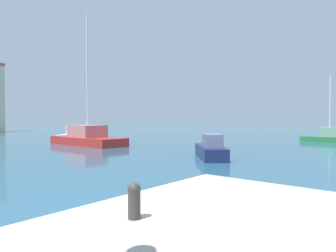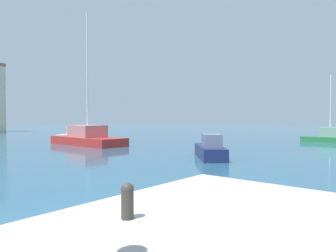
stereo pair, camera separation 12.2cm
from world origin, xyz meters
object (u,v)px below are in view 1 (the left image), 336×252
(sailboat_red_far_right, at_px, (87,137))
(mooring_bollard, at_px, (134,199))
(motorboat_white_behind_lamppost, at_px, (72,134))
(sailboat_green_center_channel, at_px, (329,137))
(motorboat_navy_distant_east, at_px, (211,150))

(sailboat_red_far_right, bearing_deg, mooring_bollard, -124.18)
(motorboat_white_behind_lamppost, bearing_deg, sailboat_green_center_channel, -62.65)
(sailboat_red_far_right, bearing_deg, motorboat_white_behind_lamppost, 64.55)
(mooring_bollard, xyz_separation_m, motorboat_white_behind_lamppost, (17.72, 28.75, -0.75))
(mooring_bollard, height_order, motorboat_white_behind_lamppost, motorboat_white_behind_lamppost)
(mooring_bollard, xyz_separation_m, sailboat_green_center_channel, (30.57, 3.91, -0.69))
(sailboat_green_center_channel, xyz_separation_m, sailboat_red_far_right, (-17.08, 15.95, 0.14))
(mooring_bollard, distance_m, motorboat_white_behind_lamppost, 33.78)
(motorboat_white_behind_lamppost, bearing_deg, motorboat_navy_distant_east, -102.83)
(mooring_bollard, bearing_deg, motorboat_navy_distant_east, 27.14)
(sailboat_green_center_channel, bearing_deg, motorboat_navy_distant_east, 171.84)
(motorboat_navy_distant_east, height_order, motorboat_white_behind_lamppost, motorboat_white_behind_lamppost)
(mooring_bollard, height_order, motorboat_navy_distant_east, motorboat_navy_distant_east)
(mooring_bollard, xyz_separation_m, motorboat_navy_distant_east, (12.65, 6.48, -0.70))
(mooring_bollard, height_order, sailboat_red_far_right, sailboat_red_far_right)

